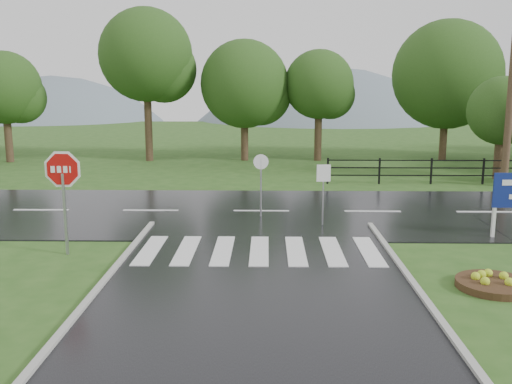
{
  "coord_description": "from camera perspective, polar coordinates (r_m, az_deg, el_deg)",
  "views": [
    {
      "loc": [
        0.2,
        -10.02,
        4.55
      ],
      "look_at": [
        -0.11,
        6.0,
        1.5
      ],
      "focal_mm": 40.0,
      "sensor_mm": 36.0,
      "label": 1
    }
  ],
  "objects": [
    {
      "name": "entrance_tree_left",
      "position": [
        29.73,
        23.41,
        7.45
      ],
      "size": [
        3.26,
        3.26,
        4.93
      ],
      "color": "#3D2B1C",
      "rests_on": "ground"
    },
    {
      "name": "reg_sign_small",
      "position": [
        18.37,
        6.76,
        0.96
      ],
      "size": [
        0.45,
        0.07,
        2.02
      ],
      "color": "#939399",
      "rests_on": "ground"
    },
    {
      "name": "main_road",
      "position": [
        20.54,
        0.53,
        -2.02
      ],
      "size": [
        90.0,
        8.0,
        0.04
      ],
      "primitive_type": "cube",
      "color": "black",
      "rests_on": "ground"
    },
    {
      "name": "stop_sign",
      "position": [
        15.92,
        -18.74,
        1.22
      ],
      "size": [
        1.33,
        0.07,
        3.0
      ],
      "color": "#939399",
      "rests_on": "ground"
    },
    {
      "name": "utility_pole_east",
      "position": [
        27.67,
        24.27,
        10.58
      ],
      "size": [
        1.67,
        0.61,
        9.65
      ],
      "color": "#473523",
      "rests_on": "ground"
    },
    {
      "name": "crosswalk",
      "position": [
        15.68,
        0.34,
        -5.86
      ],
      "size": [
        6.5,
        2.8,
        0.02
      ],
      "color": "silver",
      "rests_on": "ground"
    },
    {
      "name": "treeline",
      "position": [
        34.34,
        2.45,
        3.16
      ],
      "size": [
        83.2,
        5.2,
        10.0
      ],
      "color": "#204415",
      "rests_on": "ground"
    },
    {
      "name": "hills",
      "position": [
        77.74,
        3.52,
        -4.21
      ],
      "size": [
        102.0,
        48.0,
        48.0
      ],
      "color": "slate",
      "rests_on": "ground"
    },
    {
      "name": "reg_sign_round",
      "position": [
        19.42,
        0.49,
        1.43
      ],
      "size": [
        0.51,
        0.07,
        2.21
      ],
      "color": "#939399",
      "rests_on": "ground"
    },
    {
      "name": "ground",
      "position": [
        11.01,
        -0.04,
        -13.64
      ],
      "size": [
        120.0,
        120.0,
        0.0
      ],
      "primitive_type": "plane",
      "color": "#2B511B",
      "rests_on": "ground"
    },
    {
      "name": "fence_west",
      "position": [
        27.37,
        17.14,
        2.26
      ],
      "size": [
        9.58,
        0.08,
        1.2
      ],
      "color": "black",
      "rests_on": "ground"
    },
    {
      "name": "flower_bed",
      "position": [
        14.1,
        22.72,
        -8.38
      ],
      "size": [
        1.69,
        1.69,
        0.34
      ],
      "color": "#332111",
      "rests_on": "ground"
    }
  ]
}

